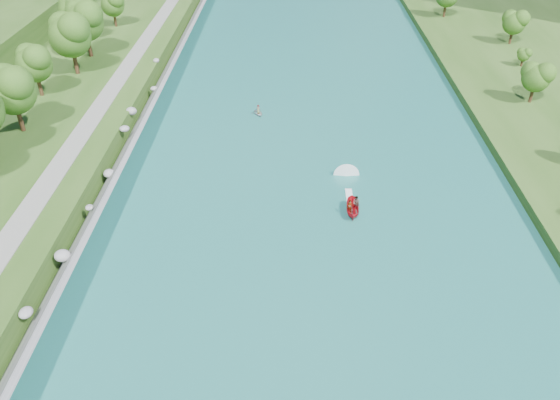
{
  "coord_description": "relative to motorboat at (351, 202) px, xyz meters",
  "views": [
    {
      "loc": [
        -2.38,
        -40.42,
        40.43
      ],
      "look_at": [
        -3.52,
        14.35,
        2.5
      ],
      "focal_mm": 35.0,
      "sensor_mm": 36.0,
      "label": 1
    }
  ],
  "objects": [
    {
      "name": "riprap_bank",
      "position": [
        -31.4,
        2.75,
        1.02
      ],
      "size": [
        4.24,
        236.0,
        4.35
      ],
      "color": "slate",
      "rests_on": "ground"
    },
    {
      "name": "ground",
      "position": [
        -5.53,
        -16.63,
        -0.81
      ],
      "size": [
        260.0,
        260.0,
        0.0
      ],
      "primitive_type": "plane",
      "color": "#2D5119",
      "rests_on": "ground"
    },
    {
      "name": "river_water",
      "position": [
        -5.53,
        3.37,
        -0.76
      ],
      "size": [
        55.0,
        240.0,
        0.1
      ],
      "primitive_type": "cube",
      "color": "#1B685A",
      "rests_on": "ground"
    },
    {
      "name": "motorboat",
      "position": [
        0.0,
        0.0,
        0.0
      ],
      "size": [
        3.6,
        18.89,
        2.17
      ],
      "rotation": [
        0.0,
        0.0,
        3.1
      ],
      "color": "red",
      "rests_on": "river_water"
    },
    {
      "name": "riverside_path",
      "position": [
        -38.03,
        3.37,
        2.74
      ],
      "size": [
        3.0,
        200.0,
        0.1
      ],
      "primitive_type": "cube",
      "color": "gray",
      "rests_on": "berm_west"
    },
    {
      "name": "raft",
      "position": [
        -13.29,
        26.44,
        -0.32
      ],
      "size": [
        2.66,
        3.0,
        1.71
      ],
      "rotation": [
        0.0,
        0.0,
        0.44
      ],
      "color": "gray",
      "rests_on": "river_water"
    }
  ]
}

